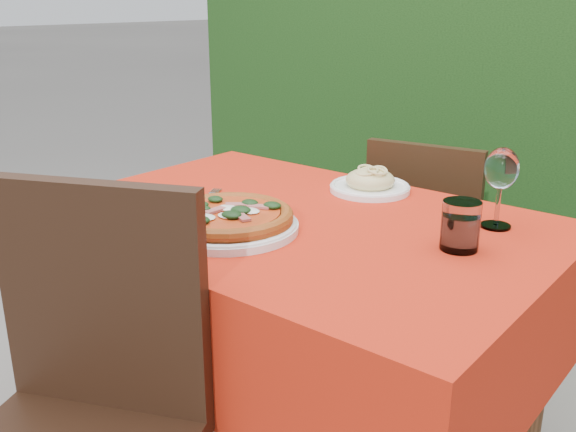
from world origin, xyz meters
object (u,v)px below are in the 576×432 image
Objects in this scene: water_glass at (460,228)px; wine_glass at (501,172)px; pizza_plate at (228,219)px; chair_far at (427,243)px; fork at (204,202)px; pasta_plate at (370,183)px; chair_near at (82,405)px.

water_glass is 0.56× the size of wine_glass.
pizza_plate is 0.64m from wine_glass.
chair_far is at bearing 131.10° from wine_glass.
wine_glass reaches higher than fork.
pasta_plate is 1.04× the size of fork.
chair_near is at bearing -92.95° from fork.
chair_near is 4.20× the size of pasta_plate.
fork is (-0.20, 0.12, -0.02)m from pizza_plate.
pasta_plate is at bearing 146.56° from water_glass.
water_glass is (0.42, 0.69, 0.25)m from chair_near.
water_glass is at bearing 112.21° from chair_far.
chair_near reaches higher than pasta_plate.
water_glass reaches higher than pasta_plate.
chair_far is 7.67× the size of water_glass.
chair_far is 4.30× the size of wine_glass.
chair_near is 8.71× the size of water_glass.
chair_far is at bearing 84.45° from pizza_plate.
fork is (-0.26, 0.57, 0.21)m from chair_near.
chair_far is 0.85m from fork.
pizza_plate is at bearing -153.67° from water_glass.
water_glass is at bearing -33.44° from pasta_plate.
pasta_plate is at bearing 170.17° from wine_glass.
fork is at bearing -127.40° from pasta_plate.
water_glass is (0.39, -0.26, 0.03)m from pasta_plate.
pizza_plate is at bearing -99.41° from pasta_plate.
chair_near is at bearing -83.38° from pizza_plate.
chair_near reaches higher than wine_glass.
wine_glass reaches higher than pasta_plate.
wine_glass is at bearing -3.00° from fork.
pizza_plate is at bearing -56.52° from fork.
pasta_plate is at bearing 80.55° from chair_far.
chair_near is 0.97m from pasta_plate.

